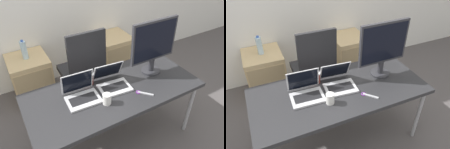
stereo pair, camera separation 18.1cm
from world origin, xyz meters
TOP-DOWN VIEW (x-y plane):
  - ground_plane at (0.00, 0.00)m, footprint 14.00×14.00m
  - desk at (0.00, 0.00)m, footprint 1.67×0.75m
  - office_chair at (-0.03, 0.70)m, footprint 0.56×0.56m
  - cabinet_left at (-0.58, 1.17)m, footprint 0.49×0.52m
  - cabinet_right at (0.68, 1.17)m, footprint 0.49×0.52m
  - water_bottle at (-0.58, 1.17)m, footprint 0.07×0.07m
  - laptop_left at (-0.32, 0.05)m, footprint 0.31×0.27m
  - laptop_right at (0.01, 0.06)m, footprint 0.32×0.33m
  - monitor at (0.49, 0.06)m, footprint 0.52×0.19m
  - coffee_cup_white at (-0.15, -0.14)m, footprint 0.07×0.07m
  - coffee_cup_brown at (-0.17, 0.20)m, footprint 0.08×0.08m
  - scissors at (0.20, -0.19)m, footprint 0.13×0.14m

SIDE VIEW (x-z plane):
  - ground_plane at x=0.00m, z-range 0.00..0.00m
  - cabinet_left at x=-0.58m, z-range 0.00..0.61m
  - cabinet_right at x=0.68m, z-range 0.00..0.61m
  - office_chair at x=-0.03m, z-range -0.13..0.97m
  - desk at x=0.00m, z-range 0.30..1.01m
  - scissors at x=0.20m, z-range 0.70..0.71m
  - water_bottle at x=-0.58m, z-range 0.60..0.85m
  - laptop_right at x=0.01m, z-range 0.64..0.86m
  - laptop_left at x=-0.32m, z-range 0.64..0.87m
  - coffee_cup_white at x=-0.15m, z-range 0.70..0.80m
  - coffee_cup_brown at x=-0.17m, z-range 0.70..0.81m
  - monitor at x=0.49m, z-range 0.73..1.31m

